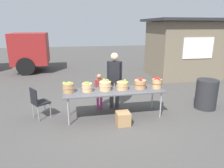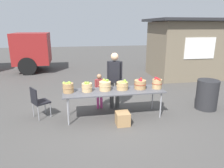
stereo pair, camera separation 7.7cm
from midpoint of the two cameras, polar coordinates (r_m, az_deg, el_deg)
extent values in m
plane|color=#474442|center=(5.78, 0.94, -8.95)|extent=(40.00, 40.00, 0.00)
cube|color=#4C4C51|center=(5.51, 0.97, -2.00)|extent=(2.70, 0.76, 0.03)
cylinder|color=#99999E|center=(5.26, -11.74, -7.60)|extent=(0.04, 0.04, 0.72)
cylinder|color=#99999E|center=(5.73, 13.77, -5.72)|extent=(0.04, 0.04, 0.72)
cylinder|color=#99999E|center=(5.82, -11.66, -5.26)|extent=(0.04, 0.04, 0.72)
cylinder|color=#99999E|center=(6.25, 11.55, -3.75)|extent=(0.04, 0.04, 0.72)
cylinder|color=#A87F51|center=(5.43, -11.70, -1.05)|extent=(0.28, 0.28, 0.25)
torus|color=#A87F51|center=(5.43, -11.71, -0.93)|extent=(0.30, 0.30, 0.01)
sphere|color=#9EC647|center=(5.42, -12.84, 0.27)|extent=(0.08, 0.08, 0.08)
sphere|color=#7AA833|center=(5.40, -11.76, 0.24)|extent=(0.07, 0.07, 0.07)
sphere|color=#7AA833|center=(5.41, -11.46, 0.43)|extent=(0.06, 0.06, 0.06)
sphere|color=#8CB738|center=(5.38, -11.28, 0.33)|extent=(0.07, 0.07, 0.07)
sphere|color=#7AA833|center=(5.36, -12.23, 0.00)|extent=(0.08, 0.08, 0.08)
cylinder|color=tan|center=(5.44, -6.58, -0.94)|extent=(0.27, 0.27, 0.22)
torus|color=tan|center=(5.43, -6.58, -0.83)|extent=(0.29, 0.29, 0.01)
sphere|color=#8CB738|center=(5.39, -6.42, 0.29)|extent=(0.07, 0.07, 0.07)
sphere|color=#8CB738|center=(5.43, -6.54, 0.18)|extent=(0.06, 0.06, 0.06)
sphere|color=#7AA833|center=(5.44, -6.20, 0.24)|extent=(0.08, 0.08, 0.08)
sphere|color=#9EC647|center=(5.41, -6.31, 0.20)|extent=(0.08, 0.08, 0.08)
sphere|color=#8CB738|center=(5.33, -6.41, 0.17)|extent=(0.07, 0.07, 0.07)
sphere|color=#8CB738|center=(5.35, -7.01, 0.31)|extent=(0.07, 0.07, 0.07)
sphere|color=#7AA833|center=(5.46, -6.94, 0.34)|extent=(0.08, 0.08, 0.08)
cylinder|color=tan|center=(5.50, -1.56, -0.55)|extent=(0.31, 0.31, 0.24)
torus|color=tan|center=(5.49, -1.56, -0.42)|extent=(0.33, 0.33, 0.01)
sphere|color=#9EC647|center=(5.52, -0.87, 0.98)|extent=(0.07, 0.07, 0.07)
sphere|color=#9EC647|center=(5.51, -1.18, 0.96)|extent=(0.06, 0.06, 0.06)
sphere|color=#8CB738|center=(5.58, -1.86, 1.15)|extent=(0.08, 0.08, 0.08)
sphere|color=#7AA833|center=(5.49, -1.03, 1.01)|extent=(0.07, 0.07, 0.07)
cylinder|color=tan|center=(5.58, 3.28, -0.49)|extent=(0.31, 0.31, 0.21)
torus|color=tan|center=(5.57, 3.28, -0.39)|extent=(0.33, 0.33, 0.01)
sphere|color=#7AA833|center=(5.61, 3.99, 0.89)|extent=(0.08, 0.08, 0.08)
sphere|color=#8CB738|center=(5.46, 2.65, 0.14)|extent=(0.07, 0.07, 0.07)
sphere|color=#7AA833|center=(5.53, 3.22, 0.38)|extent=(0.07, 0.07, 0.07)
sphere|color=#7AA833|center=(5.50, 4.39, 0.34)|extent=(0.08, 0.08, 0.08)
sphere|color=#9EC647|center=(5.49, 3.88, 0.39)|extent=(0.07, 0.07, 0.07)
cylinder|color=#A87F51|center=(5.69, 8.22, -0.13)|extent=(0.32, 0.32, 0.24)
torus|color=maroon|center=(5.69, 8.22, -0.02)|extent=(0.34, 0.34, 0.01)
sphere|color=maroon|center=(5.61, 8.47, 0.75)|extent=(0.08, 0.08, 0.08)
sphere|color=#B22319|center=(5.74, 8.47, 1.46)|extent=(0.07, 0.07, 0.07)
sphere|color=maroon|center=(5.67, 7.98, 1.04)|extent=(0.07, 0.07, 0.07)
sphere|color=maroon|center=(5.58, 8.39, 0.81)|extent=(0.08, 0.08, 0.08)
sphere|color=maroon|center=(5.65, 8.37, 0.99)|extent=(0.07, 0.07, 0.07)
sphere|color=maroon|center=(5.65, 8.10, 1.13)|extent=(0.07, 0.07, 0.07)
cylinder|color=tan|center=(5.81, 12.80, 0.03)|extent=(0.26, 0.26, 0.26)
torus|color=maroon|center=(5.80, 12.81, 0.15)|extent=(0.28, 0.28, 0.01)
sphere|color=#B22319|center=(5.75, 13.45, 1.12)|extent=(0.07, 0.07, 0.07)
sphere|color=maroon|center=(5.85, 12.43, 1.65)|extent=(0.07, 0.07, 0.07)
sphere|color=#B22319|center=(5.74, 13.22, 1.25)|extent=(0.07, 0.07, 0.07)
sphere|color=#B22319|center=(5.76, 13.01, 1.08)|extent=(0.07, 0.07, 0.07)
sphere|color=#B22319|center=(5.72, 12.19, 1.02)|extent=(0.08, 0.08, 0.08)
sphere|color=#B22319|center=(5.69, 13.45, 1.14)|extent=(0.07, 0.07, 0.07)
sphere|color=maroon|center=(5.80, 12.88, 1.48)|extent=(0.08, 0.08, 0.08)
cylinder|color=#3F3F3F|center=(6.18, 1.87, -3.13)|extent=(0.12, 0.12, 0.82)
cylinder|color=#3F3F3F|center=(6.19, 0.28, -3.10)|extent=(0.12, 0.12, 0.82)
cube|color=black|center=(5.98, 1.11, 3.41)|extent=(0.35, 0.29, 0.62)
sphere|color=tan|center=(5.90, 1.13, 7.61)|extent=(0.22, 0.22, 0.22)
cylinder|color=black|center=(5.97, 2.84, 3.71)|extent=(0.09, 0.09, 0.55)
cylinder|color=black|center=(5.99, -0.62, 3.76)|extent=(0.09, 0.09, 0.55)
cylinder|color=#CC3F8C|center=(6.23, -2.64, -4.44)|extent=(0.08, 0.08, 0.52)
cylinder|color=#CC3F8C|center=(6.20, -3.60, -4.56)|extent=(0.08, 0.08, 0.52)
cube|color=maroon|center=(6.07, -3.18, -0.44)|extent=(0.22, 0.18, 0.39)
sphere|color=#936B4C|center=(6.00, -3.22, 2.14)|extent=(0.14, 0.14, 0.14)
cylinder|color=maroon|center=(6.10, -2.16, -0.14)|extent=(0.05, 0.05, 0.35)
cylinder|color=maroon|center=(6.03, -4.22, -0.36)|extent=(0.05, 0.05, 0.35)
cube|color=maroon|center=(12.04, -21.15, 9.29)|extent=(1.85, 2.14, 1.60)
cube|color=black|center=(11.91, -17.20, 11.13)|extent=(0.08, 1.76, 0.80)
cylinder|color=black|center=(13.09, -20.88, 6.23)|extent=(0.91, 0.30, 0.90)
cylinder|color=black|center=(11.24, -22.25, 4.64)|extent=(0.91, 0.30, 0.90)
cube|color=#726651|center=(10.66, 19.71, 8.96)|extent=(3.02, 2.43, 2.60)
cube|color=#262628|center=(10.60, 20.43, 16.37)|extent=(3.53, 2.93, 0.12)
cube|color=white|center=(9.62, 23.47, 9.12)|extent=(1.40, 0.05, 0.90)
cube|color=black|center=(5.87, -18.78, -4.78)|extent=(0.55, 0.55, 0.04)
cube|color=black|center=(5.73, -20.61, -3.11)|extent=(0.24, 0.36, 0.40)
cylinder|color=gray|center=(5.87, -16.37, -6.97)|extent=(0.02, 0.02, 0.42)
cylinder|color=gray|center=(6.16, -17.80, -6.00)|extent=(0.02, 0.02, 0.42)
cylinder|color=gray|center=(5.75, -19.42, -7.76)|extent=(0.02, 0.02, 0.42)
cylinder|color=gray|center=(6.04, -20.73, -6.72)|extent=(0.02, 0.02, 0.42)
cylinder|color=#262628|center=(6.77, 25.23, -2.69)|extent=(0.62, 0.62, 0.89)
cube|color=#A87F51|center=(5.26, 3.41, -9.58)|extent=(0.34, 0.34, 0.34)
camera|label=1|loc=(0.04, -89.62, 0.11)|focal=32.84mm
camera|label=2|loc=(0.04, 90.38, -0.11)|focal=32.84mm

